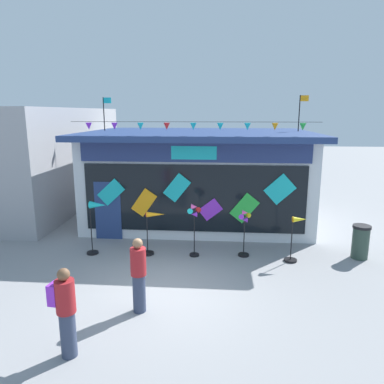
{
  "coord_description": "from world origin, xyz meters",
  "views": [
    {
      "loc": [
        1.3,
        -8.08,
        4.28
      ],
      "look_at": [
        0.35,
        3.55,
        1.72
      ],
      "focal_mm": 34.06,
      "sensor_mm": 36.0,
      "label": 1
    }
  ],
  "objects_px": {
    "wind_spinner_center_left": "(194,220)",
    "person_near_camera": "(65,311)",
    "trash_bin": "(360,242)",
    "kite_shop_building": "(199,175)",
    "wind_spinner_left": "(152,228)",
    "wind_spinner_center_right": "(244,227)",
    "wind_spinner_right": "(295,238)",
    "wind_spinner_far_left": "(96,216)",
    "person_mid_plaza": "(139,275)"
  },
  "relations": [
    {
      "from": "wind_spinner_center_left",
      "to": "person_near_camera",
      "type": "height_order",
      "value": "person_near_camera"
    },
    {
      "from": "person_near_camera",
      "to": "trash_bin",
      "type": "xyz_separation_m",
      "value": [
        6.84,
        5.05,
        -0.37
      ]
    },
    {
      "from": "kite_shop_building",
      "to": "wind_spinner_center_left",
      "type": "xyz_separation_m",
      "value": [
        0.11,
        -4.11,
        -0.67
      ]
    },
    {
      "from": "wind_spinner_left",
      "to": "person_near_camera",
      "type": "height_order",
      "value": "person_near_camera"
    },
    {
      "from": "kite_shop_building",
      "to": "trash_bin",
      "type": "distance_m",
      "value": 6.48
    },
    {
      "from": "trash_bin",
      "to": "wind_spinner_center_right",
      "type": "bearing_deg",
      "value": -177.67
    },
    {
      "from": "wind_spinner_left",
      "to": "wind_spinner_center_left",
      "type": "distance_m",
      "value": 1.31
    },
    {
      "from": "wind_spinner_left",
      "to": "person_near_camera",
      "type": "bearing_deg",
      "value": -97.35
    },
    {
      "from": "wind_spinner_center_right",
      "to": "wind_spinner_right",
      "type": "relative_size",
      "value": 1.07
    },
    {
      "from": "wind_spinner_far_left",
      "to": "person_near_camera",
      "type": "xyz_separation_m",
      "value": [
        1.07,
        -4.74,
        -0.31
      ]
    },
    {
      "from": "wind_spinner_far_left",
      "to": "wind_spinner_center_right",
      "type": "distance_m",
      "value": 4.48
    },
    {
      "from": "kite_shop_building",
      "to": "person_mid_plaza",
      "type": "xyz_separation_m",
      "value": [
        -0.85,
        -7.32,
        -0.94
      ]
    },
    {
      "from": "person_mid_plaza",
      "to": "wind_spinner_far_left",
      "type": "bearing_deg",
      "value": 142.76
    },
    {
      "from": "wind_spinner_center_right",
      "to": "person_near_camera",
      "type": "distance_m",
      "value": 5.97
    },
    {
      "from": "kite_shop_building",
      "to": "wind_spinner_far_left",
      "type": "distance_m",
      "value": 5.08
    },
    {
      "from": "wind_spinner_far_left",
      "to": "wind_spinner_center_left",
      "type": "relative_size",
      "value": 1.02
    },
    {
      "from": "kite_shop_building",
      "to": "trash_bin",
      "type": "xyz_separation_m",
      "value": [
        5.06,
        -3.85,
        -1.28
      ]
    },
    {
      "from": "kite_shop_building",
      "to": "wind_spinner_left",
      "type": "bearing_deg",
      "value": -105.95
    },
    {
      "from": "wind_spinner_left",
      "to": "person_near_camera",
      "type": "xyz_separation_m",
      "value": [
        -0.62,
        -4.83,
        0.06
      ]
    },
    {
      "from": "wind_spinner_far_left",
      "to": "wind_spinner_center_right",
      "type": "xyz_separation_m",
      "value": [
        4.46,
        0.17,
        -0.29
      ]
    },
    {
      "from": "wind_spinner_center_left",
      "to": "person_near_camera",
      "type": "distance_m",
      "value": 5.16
    },
    {
      "from": "wind_spinner_left",
      "to": "person_near_camera",
      "type": "distance_m",
      "value": 4.88
    },
    {
      "from": "wind_spinner_center_right",
      "to": "person_mid_plaza",
      "type": "height_order",
      "value": "person_mid_plaza"
    },
    {
      "from": "wind_spinner_center_left",
      "to": "wind_spinner_center_right",
      "type": "relative_size",
      "value": 1.12
    },
    {
      "from": "wind_spinner_right",
      "to": "wind_spinner_far_left",
      "type": "bearing_deg",
      "value": 179.07
    },
    {
      "from": "kite_shop_building",
      "to": "wind_spinner_far_left",
      "type": "xyz_separation_m",
      "value": [
        -2.85,
        -4.16,
        -0.6
      ]
    },
    {
      "from": "wind_spinner_left",
      "to": "wind_spinner_right",
      "type": "bearing_deg",
      "value": -2.62
    },
    {
      "from": "wind_spinner_far_left",
      "to": "trash_bin",
      "type": "relative_size",
      "value": 1.64
    },
    {
      "from": "kite_shop_building",
      "to": "wind_spinner_far_left",
      "type": "relative_size",
      "value": 5.12
    },
    {
      "from": "wind_spinner_right",
      "to": "wind_spinner_left",
      "type": "bearing_deg",
      "value": 177.38
    },
    {
      "from": "wind_spinner_far_left",
      "to": "person_near_camera",
      "type": "relative_size",
      "value": 0.99
    },
    {
      "from": "person_near_camera",
      "to": "trash_bin",
      "type": "bearing_deg",
      "value": -45.31
    },
    {
      "from": "wind_spinner_far_left",
      "to": "wind_spinner_left",
      "type": "bearing_deg",
      "value": 3.29
    },
    {
      "from": "wind_spinner_center_right",
      "to": "wind_spinner_right",
      "type": "distance_m",
      "value": 1.48
    },
    {
      "from": "wind_spinner_far_left",
      "to": "wind_spinner_right",
      "type": "distance_m",
      "value": 5.93
    },
    {
      "from": "wind_spinner_center_right",
      "to": "person_near_camera",
      "type": "xyz_separation_m",
      "value": [
        -3.4,
        -4.91,
        -0.02
      ]
    },
    {
      "from": "wind_spinner_center_left",
      "to": "person_near_camera",
      "type": "relative_size",
      "value": 0.97
    },
    {
      "from": "kite_shop_building",
      "to": "person_mid_plaza",
      "type": "distance_m",
      "value": 7.43
    },
    {
      "from": "wind_spinner_left",
      "to": "person_near_camera",
      "type": "relative_size",
      "value": 0.81
    },
    {
      "from": "wind_spinner_far_left",
      "to": "trash_bin",
      "type": "xyz_separation_m",
      "value": [
        7.91,
        0.31,
        -0.68
      ]
    },
    {
      "from": "wind_spinner_left",
      "to": "wind_spinner_right",
      "type": "xyz_separation_m",
      "value": [
        4.22,
        -0.19,
        -0.11
      ]
    },
    {
      "from": "wind_spinner_left",
      "to": "wind_spinner_center_right",
      "type": "xyz_separation_m",
      "value": [
        2.77,
        0.08,
        0.08
      ]
    },
    {
      "from": "wind_spinner_left",
      "to": "wind_spinner_center_right",
      "type": "relative_size",
      "value": 0.94
    },
    {
      "from": "kite_shop_building",
      "to": "wind_spinner_left",
      "type": "xyz_separation_m",
      "value": [
        -1.16,
        -4.07,
        -0.97
      ]
    },
    {
      "from": "wind_spinner_center_left",
      "to": "wind_spinner_center_right",
      "type": "xyz_separation_m",
      "value": [
        1.5,
        0.12,
        -0.22
      ]
    },
    {
      "from": "wind_spinner_far_left",
      "to": "wind_spinner_right",
      "type": "relative_size",
      "value": 1.23
    },
    {
      "from": "wind_spinner_left",
      "to": "trash_bin",
      "type": "relative_size",
      "value": 1.34
    },
    {
      "from": "wind_spinner_center_left",
      "to": "person_mid_plaza",
      "type": "xyz_separation_m",
      "value": [
        -0.96,
        -3.21,
        -0.28
      ]
    },
    {
      "from": "wind_spinner_far_left",
      "to": "wind_spinner_left",
      "type": "xyz_separation_m",
      "value": [
        1.69,
        0.1,
        -0.37
      ]
    },
    {
      "from": "wind_spinner_center_left",
      "to": "person_near_camera",
      "type": "xyz_separation_m",
      "value": [
        -1.9,
        -4.8,
        -0.24
      ]
    }
  ]
}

